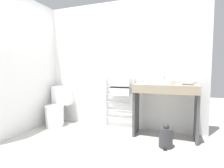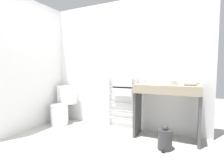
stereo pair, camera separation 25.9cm
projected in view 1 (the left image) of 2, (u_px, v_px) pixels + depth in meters
ground_plane at (85, 158)px, 2.20m from camera, size 12.00×12.00×0.00m
wall_back at (119, 65)px, 3.40m from camera, size 3.17×0.12×2.40m
wall_side at (29, 65)px, 3.25m from camera, size 0.12×1.97×2.40m
toilet at (57, 109)px, 3.51m from camera, size 0.39×0.51×0.78m
towel_radiator at (120, 92)px, 3.32m from camera, size 0.59×0.06×0.98m
vanity_counter at (165, 101)px, 2.84m from camera, size 0.99×0.46×0.88m
sink_basin at (163, 82)px, 2.86m from camera, size 0.37×0.37×0.07m
faucet at (164, 78)px, 3.00m from camera, size 0.02×0.10×0.14m
cup_near_wall at (141, 80)px, 3.11m from camera, size 0.07×0.07×0.09m
cup_near_edge at (146, 81)px, 3.04m from camera, size 0.07×0.07×0.09m
hair_dryer at (189, 82)px, 2.70m from camera, size 0.22×0.18×0.09m
trash_bin at (166, 137)px, 2.51m from camera, size 0.20×0.23×0.35m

